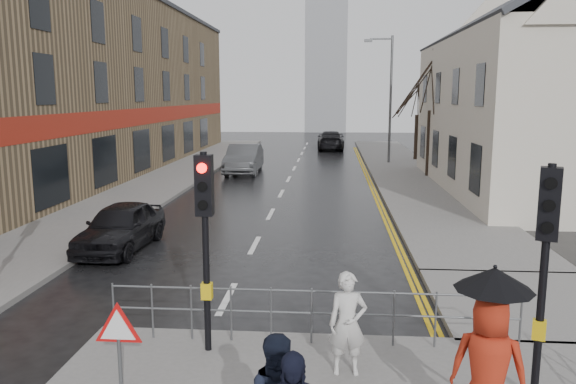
% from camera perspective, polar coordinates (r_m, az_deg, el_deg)
% --- Properties ---
extents(ground, '(120.00, 120.00, 0.00)m').
position_cam_1_polar(ground, '(10.00, -9.49, -16.67)').
color(ground, black).
rests_on(ground, ground).
extents(left_pavement, '(4.00, 44.00, 0.14)m').
position_cam_1_polar(left_pavement, '(33.15, -10.95, 2.05)').
color(left_pavement, '#605E5B').
rests_on(left_pavement, ground).
extents(right_pavement, '(4.00, 40.00, 0.14)m').
position_cam_1_polar(right_pavement, '(34.22, 11.51, 2.27)').
color(right_pavement, '#605E5B').
rests_on(right_pavement, ground).
extents(pavement_bridge_right, '(4.00, 4.20, 0.14)m').
position_cam_1_polar(pavement_bridge_right, '(13.17, 23.34, -10.40)').
color(pavement_bridge_right, '#605E5B').
rests_on(pavement_bridge_right, ground).
extents(building_left_terrace, '(8.00, 42.00, 10.00)m').
position_cam_1_polar(building_left_terrace, '(33.83, -20.85, 10.12)').
color(building_left_terrace, '#846D4C').
rests_on(building_left_terrace, ground).
extents(building_right_cream, '(9.00, 16.40, 10.10)m').
position_cam_1_polar(building_right_cream, '(28.40, 24.85, 9.60)').
color(building_right_cream, beige).
rests_on(building_right_cream, ground).
extents(church_tower, '(5.00, 5.00, 18.00)m').
position_cam_1_polar(church_tower, '(70.83, 3.90, 13.47)').
color(church_tower, gray).
rests_on(church_tower, ground).
extents(traffic_signal_near_left, '(0.28, 0.27, 3.40)m').
position_cam_1_polar(traffic_signal_near_left, '(9.32, -8.44, -2.56)').
color(traffic_signal_near_left, black).
rests_on(traffic_signal_near_left, near_pavement).
extents(traffic_signal_near_right, '(0.34, 0.33, 3.40)m').
position_cam_1_polar(traffic_signal_near_right, '(8.45, 24.74, -4.65)').
color(traffic_signal_near_right, black).
rests_on(traffic_signal_near_right, near_pavement).
extents(guard_railing_front, '(7.14, 0.04, 1.00)m').
position_cam_1_polar(guard_railing_front, '(9.95, 2.41, -11.28)').
color(guard_railing_front, '#595B5E').
rests_on(guard_railing_front, near_pavement).
extents(warning_sign, '(0.80, 0.07, 1.35)m').
position_cam_1_polar(warning_sign, '(8.75, -16.87, -13.46)').
color(warning_sign, '#595B5E').
rests_on(warning_sign, near_pavement).
extents(street_lamp, '(1.83, 0.25, 8.00)m').
position_cam_1_polar(street_lamp, '(36.85, 10.12, 10.06)').
color(street_lamp, '#595B5E').
rests_on(street_lamp, right_pavement).
extents(tree_near, '(2.40, 2.40, 6.58)m').
position_cam_1_polar(tree_near, '(31.13, 14.37, 10.78)').
color(tree_near, '#2D2219').
rests_on(tree_near, right_pavement).
extents(tree_far, '(2.40, 2.40, 5.64)m').
position_cam_1_polar(tree_far, '(39.10, 13.04, 9.53)').
color(tree_far, '#2D2219').
rests_on(tree_far, right_pavement).
extents(pedestrian_a, '(0.62, 0.42, 1.63)m').
position_cam_1_polar(pedestrian_a, '(8.95, 6.07, -13.16)').
color(pedestrian_a, silver).
rests_on(pedestrian_a, near_pavement).
extents(pedestrian_with_umbrella, '(1.08, 0.96, 2.26)m').
position_cam_1_polar(pedestrian_with_umbrella, '(7.60, 19.80, -15.02)').
color(pedestrian_with_umbrella, '#AA2713').
rests_on(pedestrian_with_umbrella, near_pavement).
extents(car_parked, '(1.77, 4.06, 1.36)m').
position_cam_1_polar(car_parked, '(17.01, -16.64, -3.37)').
color(car_parked, black).
rests_on(car_parked, ground).
extents(car_mid, '(1.79, 5.01, 1.65)m').
position_cam_1_polar(car_mid, '(32.44, -4.51, 3.37)').
color(car_mid, '#3D3F42').
rests_on(car_mid, ground).
extents(car_far, '(2.19, 5.33, 1.54)m').
position_cam_1_polar(car_far, '(46.64, 4.36, 5.26)').
color(car_far, black).
rests_on(car_far, ground).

